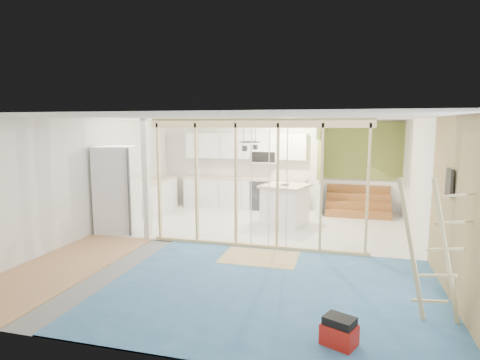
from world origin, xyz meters
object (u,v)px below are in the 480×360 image
(fridge, at_px, (117,189))
(ladder, at_px, (433,250))
(island, at_px, (285,205))
(toolbox, at_px, (339,332))

(fridge, relative_size, ladder, 1.10)
(ladder, bearing_deg, island, 139.53)
(island, distance_m, toolbox, 5.49)
(island, distance_m, ladder, 5.04)
(fridge, distance_m, island, 4.00)
(toolbox, xyz_separation_m, ladder, (1.09, 0.94, 0.76))
(island, height_order, ladder, ladder)
(island, bearing_deg, fridge, -141.43)
(fridge, xyz_separation_m, toolbox, (5.07, -3.74, -0.83))
(island, xyz_separation_m, ladder, (2.50, -4.36, 0.42))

